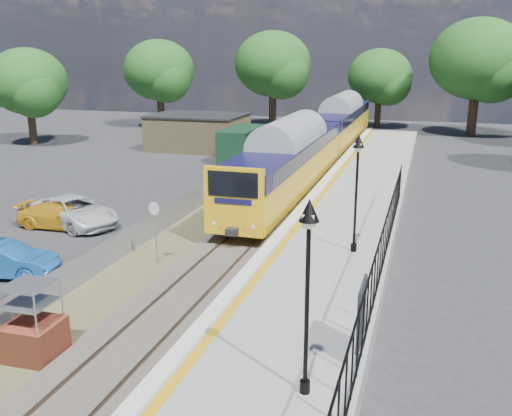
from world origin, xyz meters
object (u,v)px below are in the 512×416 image
at_px(train, 321,136).
at_px(victorian_lamp_north, 357,166).
at_px(speed_sign, 155,223).
at_px(victorian_lamp_south, 308,253).
at_px(car_yellow, 59,216).
at_px(car_blue, 3,260).
at_px(brick_plinth, 32,322).
at_px(car_white, 74,212).

bearing_deg(train, victorian_lamp_north, -76.09).
relative_size(train, speed_sign, 15.26).
bearing_deg(victorian_lamp_south, speed_sign, 133.28).
height_order(train, car_yellow, train).
distance_m(train, car_blue, 26.87).
height_order(speed_sign, car_yellow, speed_sign).
relative_size(victorian_lamp_south, brick_plinth, 2.01).
distance_m(victorian_lamp_south, car_blue, 14.75).
bearing_deg(car_white, brick_plinth, -128.18).
xyz_separation_m(brick_plinth, speed_sign, (0.00, 7.67, 0.71)).
bearing_deg(victorian_lamp_south, car_yellow, 141.72).
height_order(victorian_lamp_north, brick_plinth, victorian_lamp_north).
bearing_deg(speed_sign, car_white, 163.48).
xyz_separation_m(train, car_white, (-8.97, -19.05, -1.62)).
bearing_deg(victorian_lamp_south, car_blue, 156.59).
relative_size(victorian_lamp_north, car_yellow, 1.09).
relative_size(brick_plinth, car_white, 0.44).
bearing_deg(car_yellow, victorian_lamp_north, -99.62).
distance_m(train, brick_plinth, 30.69).
bearing_deg(brick_plinth, victorian_lamp_north, 49.62).
bearing_deg(victorian_lamp_north, train, 103.91).
xyz_separation_m(victorian_lamp_south, car_blue, (-13.12, 5.68, -3.62)).
height_order(car_yellow, car_white, car_white).
distance_m(brick_plinth, car_yellow, 12.98).
height_order(train, speed_sign, train).
relative_size(car_blue, car_white, 0.79).
height_order(car_blue, car_white, car_white).
distance_m(train, car_white, 21.12).
bearing_deg(car_yellow, speed_sign, -118.10).
bearing_deg(train, car_white, -115.22).
bearing_deg(victorian_lamp_north, car_white, 170.66).
bearing_deg(train, car_yellow, -115.70).
distance_m(victorian_lamp_south, car_yellow, 19.38).
height_order(victorian_lamp_south, train, victorian_lamp_south).
bearing_deg(car_white, victorian_lamp_north, -76.85).
height_order(victorian_lamp_south, victorian_lamp_north, same).
height_order(car_blue, car_yellow, car_blue).
bearing_deg(victorian_lamp_south, train, 99.94).
height_order(victorian_lamp_south, car_blue, victorian_lamp_south).
height_order(victorian_lamp_south, car_white, victorian_lamp_south).
distance_m(victorian_lamp_north, train, 22.13).
bearing_deg(brick_plinth, car_blue, 136.55).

